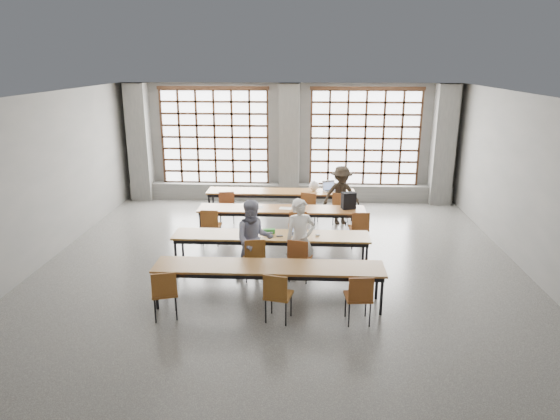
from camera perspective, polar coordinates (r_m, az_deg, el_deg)
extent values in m
plane|color=#494947|center=(10.36, -0.02, -6.81)|extent=(11.00, 11.00, 0.00)
plane|color=silver|center=(9.51, -0.02, 12.88)|extent=(11.00, 11.00, 0.00)
plane|color=#5F5F5C|center=(15.18, 1.08, 7.74)|extent=(10.00, 0.00, 10.00)
plane|color=#5F5F5C|center=(4.68, -3.67, -14.26)|extent=(10.00, 0.00, 10.00)
plane|color=#5F5F5C|center=(11.22, -26.49, 2.67)|extent=(0.00, 11.00, 11.00)
plane|color=#5F5F5C|center=(10.76, 27.63, 1.97)|extent=(0.00, 11.00, 11.00)
cube|color=#565653|center=(15.71, -15.74, 7.43)|extent=(0.60, 0.55, 3.50)
cube|color=#565653|center=(14.90, 1.04, 7.57)|extent=(0.60, 0.55, 3.50)
cube|color=#565653|center=(15.42, 18.13, 7.06)|extent=(0.60, 0.55, 3.50)
cube|color=white|center=(15.37, -7.42, 8.29)|extent=(3.20, 0.02, 2.80)
cube|color=black|center=(15.29, -7.48, 8.24)|extent=(3.20, 0.05, 2.80)
cube|color=black|center=(15.58, -7.27, 2.96)|extent=(3.32, 0.07, 0.10)
cube|color=black|center=(15.15, -7.69, 13.67)|extent=(3.32, 0.07, 0.10)
cube|color=white|center=(15.23, 9.66, 8.11)|extent=(3.20, 0.02, 2.80)
cube|color=black|center=(15.15, 9.69, 8.06)|extent=(3.20, 0.05, 2.80)
cube|color=black|center=(15.43, 9.43, 2.74)|extent=(3.32, 0.07, 0.10)
cube|color=black|center=(15.00, 9.97, 13.54)|extent=(3.32, 0.07, 0.10)
cube|color=#565653|center=(15.29, 1.02, 2.06)|extent=(9.80, 0.35, 0.50)
cube|color=brown|center=(13.55, 0.09, 2.12)|extent=(4.00, 0.70, 0.04)
cube|color=black|center=(13.56, 0.09, 1.88)|extent=(3.90, 0.64, 0.08)
cylinder|color=black|center=(13.60, -8.08, 0.41)|extent=(0.05, 0.05, 0.69)
cylinder|color=black|center=(14.14, -7.64, 1.08)|extent=(0.05, 0.05, 0.69)
cylinder|color=black|center=(13.41, 8.25, 0.17)|extent=(0.05, 0.05, 0.69)
cylinder|color=black|center=(13.96, 8.04, 0.85)|extent=(0.05, 0.05, 0.69)
cube|color=brown|center=(11.96, 0.17, 0.11)|extent=(4.00, 0.70, 0.04)
cube|color=black|center=(11.98, 0.17, -0.17)|extent=(3.90, 0.64, 0.08)
cylinder|color=black|center=(12.04, -9.07, -1.82)|extent=(0.05, 0.05, 0.69)
cylinder|color=black|center=(12.58, -8.54, -0.97)|extent=(0.05, 0.05, 0.69)
cylinder|color=black|center=(11.86, 9.40, -2.13)|extent=(0.05, 0.05, 0.69)
cylinder|color=black|center=(12.41, 9.12, -1.25)|extent=(0.05, 0.05, 0.69)
cube|color=brown|center=(10.19, -1.02, -2.93)|extent=(4.00, 0.70, 0.04)
cube|color=black|center=(10.21, -1.02, -3.25)|extent=(3.90, 0.64, 0.08)
cylinder|color=black|center=(10.36, -11.82, -5.12)|extent=(0.05, 0.05, 0.69)
cylinder|color=black|center=(10.88, -11.07, -3.99)|extent=(0.05, 0.05, 0.69)
cylinder|color=black|center=(10.10, 9.85, -5.59)|extent=(0.05, 0.05, 0.69)
cylinder|color=black|center=(10.64, 9.50, -4.39)|extent=(0.05, 0.05, 0.69)
cube|color=brown|center=(8.70, -1.29, -6.51)|extent=(4.00, 0.70, 0.04)
cube|color=black|center=(8.73, -1.29, -6.87)|extent=(3.90, 0.64, 0.08)
cylinder|color=black|center=(8.94, -13.94, -8.95)|extent=(0.05, 0.05, 0.69)
cylinder|color=black|center=(9.44, -12.95, -7.44)|extent=(0.05, 0.05, 0.69)
cylinder|color=black|center=(8.67, 11.52, -9.62)|extent=(0.05, 0.05, 0.69)
cylinder|color=black|center=(9.19, 11.01, -8.01)|extent=(0.05, 0.05, 0.69)
cube|color=brown|center=(13.23, -6.10, 0.49)|extent=(0.48, 0.48, 0.04)
cube|color=brown|center=(12.98, -6.13, 1.22)|extent=(0.40, 0.09, 0.40)
cylinder|color=black|center=(13.30, -6.07, -0.44)|extent=(0.02, 0.02, 0.45)
cube|color=brown|center=(13.07, 3.47, 0.35)|extent=(0.51, 0.51, 0.04)
cube|color=brown|center=(12.82, 3.27, 1.10)|extent=(0.39, 0.13, 0.40)
cylinder|color=black|center=(13.14, 3.45, -0.59)|extent=(0.02, 0.02, 0.45)
cube|color=brown|center=(13.10, 6.97, 0.30)|extent=(0.50, 0.50, 0.04)
cube|color=brown|center=(12.85, 6.87, 1.04)|extent=(0.40, 0.11, 0.40)
cylinder|color=black|center=(13.17, 6.94, -0.64)|extent=(0.02, 0.02, 0.45)
cube|color=brown|center=(11.71, -7.82, -1.77)|extent=(0.43, 0.43, 0.04)
cube|color=brown|center=(11.45, -8.08, -1.00)|extent=(0.40, 0.04, 0.40)
cylinder|color=black|center=(11.78, -7.78, -2.81)|extent=(0.02, 0.02, 0.45)
cube|color=brown|center=(11.51, 2.02, -1.95)|extent=(0.45, 0.45, 0.04)
cube|color=brown|center=(11.24, 2.08, -1.17)|extent=(0.40, 0.06, 0.40)
cylinder|color=black|center=(11.58, 2.01, -3.01)|extent=(0.02, 0.02, 0.45)
cube|color=brown|center=(11.57, 8.97, -2.05)|extent=(0.46, 0.46, 0.04)
cube|color=brown|center=(11.31, 9.22, -1.27)|extent=(0.40, 0.07, 0.40)
cylinder|color=black|center=(11.65, 8.92, -3.09)|extent=(0.02, 0.02, 0.45)
cube|color=brown|center=(9.80, -3.00, -5.42)|extent=(0.50, 0.50, 0.04)
cube|color=brown|center=(9.53, -2.87, -4.59)|extent=(0.40, 0.12, 0.40)
cylinder|color=black|center=(9.88, -2.98, -6.62)|extent=(0.02, 0.02, 0.45)
cube|color=brown|center=(9.75, 2.30, -5.52)|extent=(0.50, 0.50, 0.04)
cube|color=brown|center=(9.48, 2.02, -4.68)|extent=(0.40, 0.12, 0.40)
cylinder|color=black|center=(9.84, 2.28, -6.74)|extent=(0.02, 0.02, 0.45)
cube|color=brown|center=(8.61, -13.06, -9.15)|extent=(0.53, 0.53, 0.04)
cube|color=brown|center=(8.33, -13.12, -8.32)|extent=(0.39, 0.15, 0.40)
cylinder|color=black|center=(8.71, -12.97, -10.48)|extent=(0.02, 0.02, 0.45)
cube|color=brown|center=(8.30, -0.17, -9.69)|extent=(0.50, 0.50, 0.04)
cube|color=brown|center=(8.03, -0.56, -8.84)|extent=(0.40, 0.12, 0.40)
cylinder|color=black|center=(8.41, -0.16, -11.07)|extent=(0.02, 0.02, 0.45)
cube|color=brown|center=(8.34, 8.92, -9.79)|extent=(0.45, 0.45, 0.04)
cube|color=brown|center=(8.06, 9.26, -8.96)|extent=(0.40, 0.06, 0.40)
cylinder|color=black|center=(8.44, 8.85, -11.15)|extent=(0.02, 0.02, 0.45)
imported|color=white|center=(9.66, 2.32, -3.42)|extent=(0.68, 0.55, 1.63)
imported|color=navy|center=(9.72, -3.00, -3.41)|extent=(0.89, 0.76, 1.59)
imported|color=black|center=(13.07, 7.01, 1.69)|extent=(1.10, 0.80, 1.53)
cube|color=#ABACB0|center=(10.20, 2.08, -2.73)|extent=(0.36, 0.26, 0.02)
cube|color=black|center=(10.19, 2.08, -2.69)|extent=(0.30, 0.18, 0.00)
cube|color=#ABACB0|center=(10.30, 2.09, -1.84)|extent=(0.36, 0.07, 0.26)
cube|color=#8CA9F2|center=(10.29, 2.09, -1.99)|extent=(0.31, 0.05, 0.21)
cube|color=#ABABB0|center=(13.59, 5.80, 2.21)|extent=(0.43, 0.38, 0.02)
cube|color=black|center=(13.58, 5.82, 2.25)|extent=(0.35, 0.28, 0.00)
cube|color=#ABABB0|center=(13.68, 5.57, 2.84)|extent=(0.36, 0.20, 0.26)
cube|color=#85A2E6|center=(13.68, 5.59, 2.72)|extent=(0.31, 0.16, 0.21)
ellipsoid|color=silver|center=(10.14, 4.34, -2.85)|extent=(0.11, 0.09, 0.04)
cube|color=#2C882D|center=(10.25, -1.27, -2.43)|extent=(0.26, 0.13, 0.09)
cube|color=black|center=(10.08, -0.04, -2.99)|extent=(0.14, 0.09, 0.01)
cube|color=silver|center=(12.05, -2.67, 0.31)|extent=(0.36, 0.31, 0.00)
cube|color=silver|center=(11.95, 0.64, 0.20)|extent=(0.32, 0.25, 0.00)
cube|color=black|center=(11.98, 7.85, 1.07)|extent=(0.36, 0.28, 0.40)
ellipsoid|color=white|center=(13.54, 3.91, 2.79)|extent=(0.30, 0.26, 0.29)
cube|color=#B02515|center=(8.59, -13.09, -8.85)|extent=(0.21, 0.14, 0.06)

